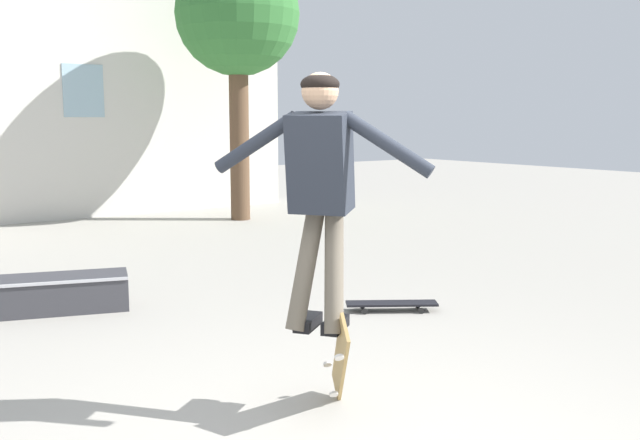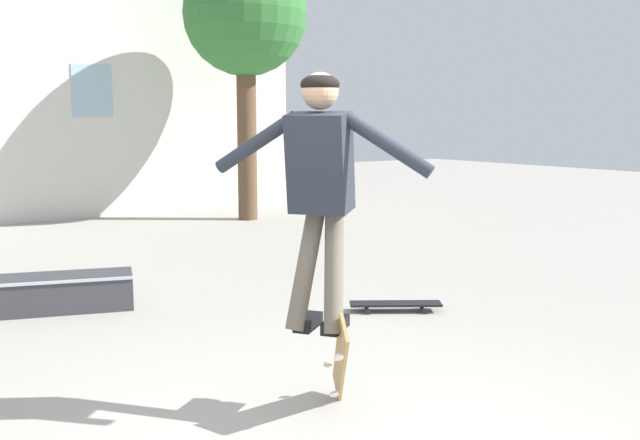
% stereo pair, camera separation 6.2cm
% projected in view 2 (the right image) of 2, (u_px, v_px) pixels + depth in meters
% --- Properties ---
extents(tree_right, '(2.09, 2.09, 4.54)m').
position_uv_depth(tree_right, '(245.00, 17.00, 11.93)').
color(tree_right, brown).
rests_on(tree_right, ground_plane).
extents(skate_ledge, '(1.31, 0.84, 0.32)m').
position_uv_depth(skate_ledge, '(63.00, 292.00, 6.51)').
color(skate_ledge, '#38383D').
rests_on(skate_ledge, ground_plane).
extents(skater, '(0.83, 1.10, 1.49)m').
position_uv_depth(skater, '(320.00, 178.00, 4.05)').
color(skater, '#282D38').
extents(skateboard_flipping, '(0.36, 0.59, 0.69)m').
position_uv_depth(skateboard_flipping, '(340.00, 360.00, 4.20)').
color(skateboard_flipping, '#AD894C').
extents(skateboard_resting, '(0.79, 0.61, 0.08)m').
position_uv_depth(skateboard_resting, '(396.00, 304.00, 6.46)').
color(skateboard_resting, black).
rests_on(skateboard_resting, ground_plane).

